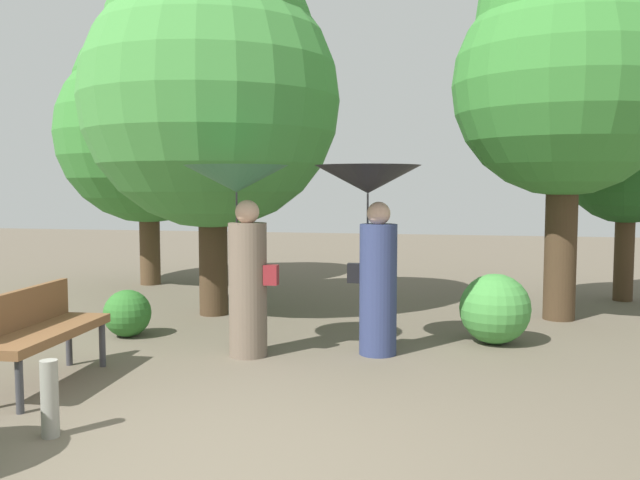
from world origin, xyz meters
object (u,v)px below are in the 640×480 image
Objects in this scene: person_left at (241,224)px; tree_mid_left at (147,120)px; tree_near_left at (211,81)px; park_bench at (37,328)px; person_right at (372,221)px; tree_near_right at (566,65)px; path_marker_post at (50,399)px; tree_mid_right at (628,148)px.

tree_mid_left is at bearing 42.31° from person_left.
person_left is 2.86m from tree_near_left.
person_right is at bearing -60.52° from park_bench.
tree_near_left reaches higher than tree_near_right.
person_right is (1.27, 0.33, 0.03)m from person_left.
park_bench is at bearing 141.46° from person_left.
path_marker_post is at bearing -145.50° from park_bench.
tree_mid_right is (7.67, -0.12, -0.56)m from tree_mid_left.
path_marker_post is at bearing 173.05° from person_left.
tree_near_right reaches higher than tree_mid_right.
tree_mid_left is at bearing 179.07° from tree_mid_right.
tree_mid_right is (4.56, 4.25, 0.94)m from person_left.
tree_mid_left is at bearing 164.60° from tree_near_right.
person_left is 1.31m from person_right.
person_right is 3.62m from tree_near_right.
person_right is 1.26× the size of park_bench.
tree_near_left is 4.51m from tree_near_right.
tree_near_right is at bearing 7.32° from tree_near_left.
tree_mid_left is at bearing 13.66° from park_bench.
person_right is at bearing 55.66° from path_marker_post.
tree_near_left reaches higher than person_left.
tree_near_left is 1.09× the size of tree_mid_left.
tree_mid_right is (5.61, 2.25, -0.81)m from tree_near_left.
path_marker_post is (2.51, -6.77, -2.56)m from tree_mid_left.
tree_mid_left is (-2.05, 2.37, -0.25)m from tree_near_left.
tree_mid_left is at bearing 110.35° from path_marker_post.
person_left is 1.00× the size of person_right.
tree_near_left is 1.01× the size of tree_near_right.
tree_near_right is 6.78m from tree_mid_left.
path_marker_post is (-1.86, -2.73, -1.10)m from person_right.
person_right is at bearing -130.00° from tree_mid_right.
tree_near_right is 2.24m from tree_mid_right.
path_marker_post is at bearing -69.65° from tree_mid_left.
tree_near_right reaches higher than person_right.
tree_near_left is at bearing 61.19° from person_right.
tree_near_left is at bearing -8.68° from park_bench.
tree_near_left reaches higher than tree_mid_right.
tree_mid_left is 7.69m from tree_mid_right.
tree_near_right reaches higher than path_marker_post.
tree_near_left is at bearing -172.68° from tree_near_right.
tree_near_left is 9.21× the size of path_marker_post.
tree_near_right is at bearing -124.36° from tree_mid_right.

